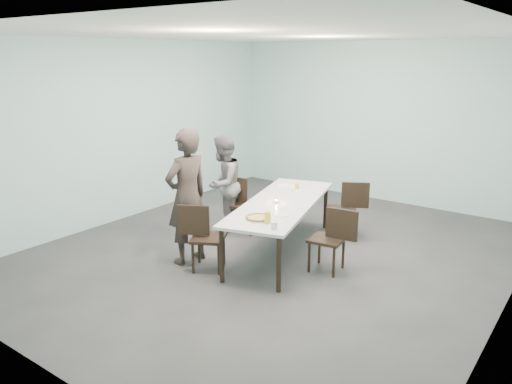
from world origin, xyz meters
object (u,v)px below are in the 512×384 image
Objects in this scene: chair_far_left at (241,200)px; chair_near_right at (333,235)px; tealight at (276,202)px; diner_near at (187,197)px; chair_far_right at (347,205)px; water_tumbler at (274,226)px; chair_near_left at (202,233)px; pizza at (258,218)px; beer_glass at (267,218)px; amber_tumbler at (297,186)px; table at (281,205)px; diner_far at (223,184)px; side_plate at (282,215)px.

chair_far_left and chair_near_right have the same top height.
chair_near_right is 15.54× the size of tealight.
chair_far_right is at bearing 156.54° from diner_near.
diner_near is 1.24m from tealight.
tealight is at bearing 122.39° from water_tumbler.
diner_near is (-0.32, 0.08, 0.42)m from chair_near_left.
pizza is 0.20m from beer_glass.
chair_near_right is 10.88× the size of amber_tumbler.
chair_near_right is at bearing 41.90° from pizza.
pizza reaches higher than table.
pizza is 3.78× the size of water_tumbler.
tealight is (-0.39, 0.78, -0.05)m from beer_glass.
diner_far is at bearing -154.89° from amber_tumbler.
table is at bearing 123.84° from side_plate.
chair_far_left is at bearing 138.37° from water_tumbler.
beer_glass reaches higher than chair_far_left.
chair_near_left is (-0.51, -1.10, -0.19)m from table.
diner_near is at bearing 29.38° from chair_far_right.
chair_far_right is 1.99m from pizza.
chair_near_left is 0.56× the size of diner_far.
diner_near is at bearing 6.33° from diner_far.
amber_tumbler is (0.82, 0.34, 0.29)m from chair_far_left.
water_tumbler is at bearing 60.69° from chair_near_right.
pizza is (0.71, 0.27, 0.27)m from chair_near_left.
water_tumbler is (0.08, -2.14, 0.29)m from chair_far_right.
pizza is (-0.72, -0.65, 0.27)m from chair_near_right.
chair_near_right is 1.38m from chair_far_right.
tealight is at bearing -78.01° from amber_tumbler.
pizza is at bearing 41.68° from diner_far.
pizza is (1.20, -1.21, 0.27)m from chair_far_left.
side_plate is at bearing -56.16° from table.
chair_far_left is 2.56× the size of pizza.
table is at bearing 113.31° from beer_glass.
table is 0.13m from tealight.
chair_far_right is (-0.43, 1.31, 0.00)m from chair_near_right.
chair_near_left is 1.00× the size of chair_far_right.
pizza is at bearing -7.42° from chair_near_left.
chair_far_left is at bearing -157.19° from amber_tumbler.
water_tumbler reaches higher than amber_tumbler.
chair_near_left is at bearing -175.25° from water_tumbler.
diner_far is at bearing 169.52° from table.
chair_near_right reaches higher than side_plate.
chair_far_right is at bearing 81.65° from pizza.
diner_near reaches higher than side_plate.
chair_near_right is at bearing -4.57° from tealight.
tealight is at bearing -10.74° from chair_near_right.
beer_glass reaches higher than side_plate.
chair_far_right is 2.16m from water_tumbler.
beer_glass is (0.38, -0.89, 0.13)m from table.
water_tumbler is at bearing -23.90° from chair_near_left.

